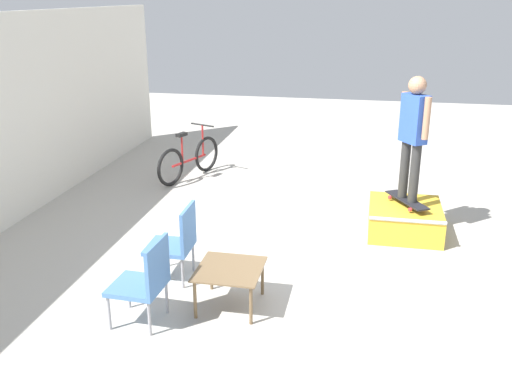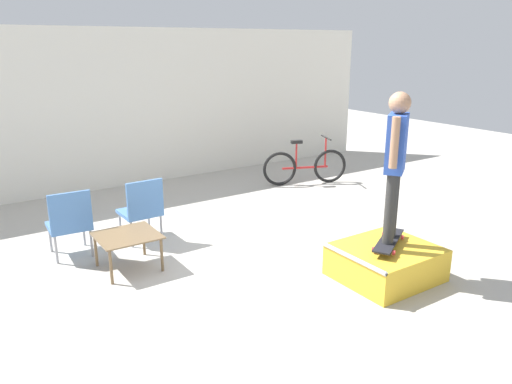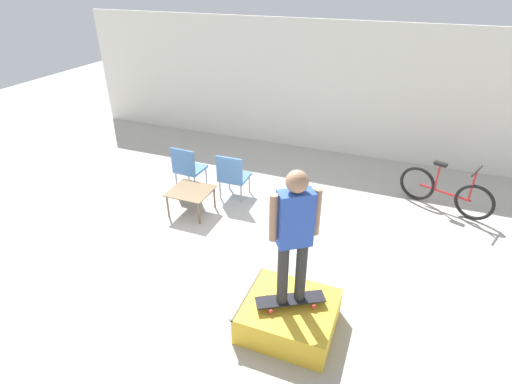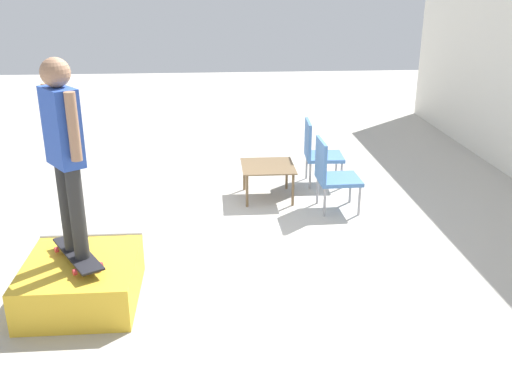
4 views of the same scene
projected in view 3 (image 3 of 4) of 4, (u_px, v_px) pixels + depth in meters
The scene contains 9 objects.
ground_plane at pixel (232, 253), 6.35m from camera, with size 24.00×24.00×0.00m, color #B7B2A8.
house_wall_back at pixel (311, 88), 9.31m from camera, with size 12.00×0.06×3.00m.
skate_ramp_box at pixel (289, 316), 4.95m from camera, with size 1.14×1.00×0.42m.
skateboard_on_ramp at pixel (290, 300), 4.80m from camera, with size 0.83×0.60×0.07m.
person_skater at pixel (294, 230), 4.30m from camera, with size 0.48×0.38×1.72m.
coffee_table at pixel (191, 193), 7.22m from camera, with size 0.73×0.70×0.45m.
patio_chair_left at pixel (188, 166), 7.94m from camera, with size 0.54×0.54×0.92m.
patio_chair_right at pixel (233, 175), 7.63m from camera, with size 0.53×0.53×0.92m.
bicycle at pixel (445, 191), 7.34m from camera, with size 1.62×0.74×0.94m.
Camera 3 is at (2.21, -4.54, 3.98)m, focal length 28.00 mm.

